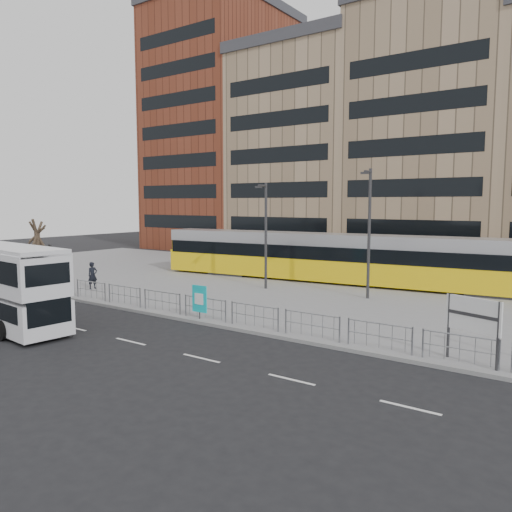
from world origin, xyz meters
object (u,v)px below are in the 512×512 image
Objects in this scene: traffic_light_west at (50,262)px; bare_tree at (36,217)px; ad_panel at (199,299)px; pedestrian at (93,275)px; lamp_post_west at (265,231)px; station_sign at (473,318)px; tram at (347,259)px; lamp_post_east at (369,228)px.

bare_tree reaches higher than traffic_light_west.
bare_tree reaches higher than ad_panel.
pedestrian is 11.95m from lamp_post_west.
pedestrian is 0.28× the size of bare_tree.
lamp_post_west is (-14.84, 8.72, 2.23)m from station_sign.
tram is 18.03m from station_sign.
lamp_post_west reaches higher than tram.
station_sign is at bearing -56.83° from tram.
bare_tree is at bearing -167.07° from lamp_post_east.
lamp_post_east is (17.56, 9.69, 2.27)m from traffic_light_west.
ad_panel is at bearing -10.92° from bare_tree.
bare_tree is at bearing -160.28° from tram.
lamp_post_east is (3.48, -4.62, 2.48)m from tram.
tram is 6.70m from lamp_post_west.
lamp_post_east is (-7.86, 9.39, 2.58)m from station_sign.
station_sign is at bearing -6.14° from bare_tree.
tram is at bearing -37.25° from pedestrian.
lamp_post_east is 26.01m from bare_tree.
ad_panel is 0.24× the size of lamp_post_west.
bare_tree is (-21.88, -10.44, 2.82)m from tram.
tram is 17.87× the size of ad_panel.
lamp_post_west is 7.02m from lamp_post_east.
station_sign is 12.64m from ad_panel.
lamp_post_east reaches higher than bare_tree.
bare_tree is at bearing 90.00° from pedestrian.
ad_panel is 0.54× the size of traffic_light_west.
bare_tree is at bearing -167.63° from station_sign.
lamp_post_west is at bearing -44.70° from pedestrian.
ad_panel is 0.93× the size of pedestrian.
pedestrian is 0.26× the size of lamp_post_west.
bare_tree reaches higher than pedestrian.
pedestrian is at bearing 167.93° from ad_panel.
bare_tree is (-33.21, 3.57, 2.92)m from station_sign.
traffic_light_west is (-14.09, -14.31, 0.21)m from tram.
station_sign reaches higher than pedestrian.
lamp_post_west is at bearing 15.65° from bare_tree.
pedestrian is at bearing -166.24° from station_sign.
tram is 17.66m from pedestrian.
lamp_post_east reaches higher than tram.
tram is 20.09m from traffic_light_west.
lamp_post_east is at bearing 5.52° from lamp_post_west.
station_sign is 1.43× the size of ad_panel.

